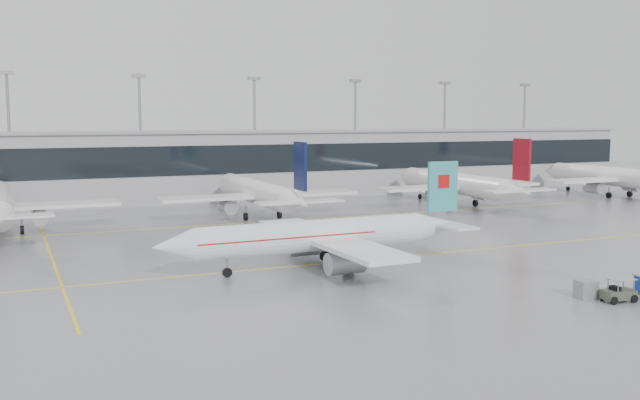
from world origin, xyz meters
name	(u,v)px	position (x,y,z in m)	size (l,w,h in m)	color
ground	(367,260)	(0.00, 0.00, 0.00)	(320.00, 320.00, 0.00)	gray
taxi_line_main	(367,260)	(0.00, 0.00, 0.01)	(120.00, 0.25, 0.01)	yellow
taxi_line_north	(269,222)	(0.00, 30.00, 0.01)	(120.00, 0.25, 0.01)	yellow
taxi_line_cross	(51,257)	(-30.00, 15.00, 0.01)	(0.25, 60.00, 0.01)	yellow
terminal	(208,166)	(0.00, 62.00, 6.00)	(180.00, 15.00, 12.00)	#99999D
terminal_glass	(220,160)	(0.00, 54.45, 7.50)	(180.00, 0.20, 5.00)	black
terminal_roof	(208,132)	(0.00, 62.00, 12.20)	(182.00, 16.00, 0.40)	gray
light_masts	(199,125)	(0.00, 68.00, 13.34)	(156.40, 1.00, 22.60)	gray
air_canada_jet	(326,236)	(-5.54, -1.84, 3.17)	(33.33, 25.74, 10.14)	white
parked_jet_c	(260,193)	(0.00, 33.69, 3.71)	(29.64, 36.96, 11.72)	white
parked_jet_d	(459,184)	(35.00, 33.69, 3.71)	(29.64, 36.96, 11.72)	white
parked_jet_e	(615,177)	(70.00, 33.69, 3.71)	(29.64, 36.96, 11.72)	white
baggage_tug	(618,293)	(10.49, -23.38, 0.67)	(3.95, 1.90, 1.89)	#3D4438
gse_unit	(586,289)	(8.88, -21.54, 0.75)	(1.50, 1.39, 1.50)	gray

